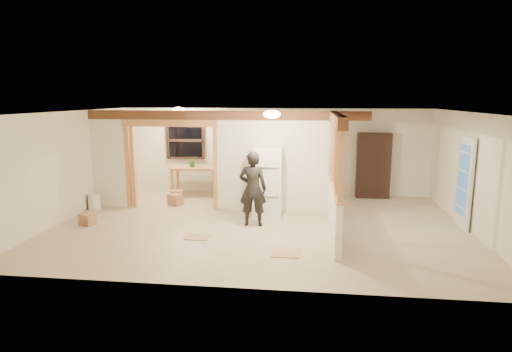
# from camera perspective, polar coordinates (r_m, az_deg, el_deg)

# --- Properties ---
(floor) EXTENTS (9.00, 6.50, 0.01)m
(floor) POSITION_cam_1_polar(r_m,az_deg,el_deg) (9.64, 0.50, -6.54)
(floor) COLOR #C7B094
(floor) RESTS_ON ground
(ceiling) EXTENTS (9.00, 6.50, 0.01)m
(ceiling) POSITION_cam_1_polar(r_m,az_deg,el_deg) (9.23, 0.52, 8.51)
(ceiling) COLOR white
(wall_back) EXTENTS (9.00, 0.01, 2.50)m
(wall_back) POSITION_cam_1_polar(r_m,az_deg,el_deg) (12.56, 2.19, 3.30)
(wall_back) COLOR silver
(wall_back) RESTS_ON floor
(wall_front) EXTENTS (9.00, 0.01, 2.50)m
(wall_front) POSITION_cam_1_polar(r_m,az_deg,el_deg) (6.20, -2.89, -4.15)
(wall_front) COLOR silver
(wall_front) RESTS_ON floor
(wall_left) EXTENTS (0.01, 6.50, 2.50)m
(wall_left) POSITION_cam_1_polar(r_m,az_deg,el_deg) (10.82, -23.90, 1.25)
(wall_left) COLOR silver
(wall_left) RESTS_ON floor
(wall_right) EXTENTS (0.01, 6.50, 2.50)m
(wall_right) POSITION_cam_1_polar(r_m,az_deg,el_deg) (9.92, 27.30, 0.21)
(wall_right) COLOR silver
(wall_right) RESTS_ON floor
(partition_left_stub) EXTENTS (0.90, 0.12, 2.50)m
(partition_left_stub) POSITION_cam_1_polar(r_m,az_deg,el_deg) (11.65, -19.00, 2.17)
(partition_left_stub) COLOR silver
(partition_left_stub) RESTS_ON floor
(partition_center) EXTENTS (2.80, 0.12, 2.50)m
(partition_center) POSITION_cam_1_polar(r_m,az_deg,el_deg) (10.51, 2.33, 1.90)
(partition_center) COLOR silver
(partition_center) RESTS_ON floor
(doorway_frame) EXTENTS (2.46, 0.14, 2.20)m
(doorway_frame) POSITION_cam_1_polar(r_m,az_deg,el_deg) (11.05, -11.23, 1.34)
(doorway_frame) COLOR tan
(doorway_frame) RESTS_ON floor
(header_beam_back) EXTENTS (7.00, 0.18, 0.22)m
(header_beam_back) POSITION_cam_1_polar(r_m,az_deg,el_deg) (10.57, -4.18, 8.08)
(header_beam_back) COLOR brown
(header_beam_back) RESTS_ON ceiling
(header_beam_right) EXTENTS (0.18, 3.30, 0.22)m
(header_beam_right) POSITION_cam_1_polar(r_m,az_deg,el_deg) (8.79, 10.73, 7.45)
(header_beam_right) COLOR brown
(header_beam_right) RESTS_ON ceiling
(pony_wall) EXTENTS (0.12, 3.20, 1.00)m
(pony_wall) POSITION_cam_1_polar(r_m,az_deg,el_deg) (9.08, 10.33, -4.48)
(pony_wall) COLOR silver
(pony_wall) RESTS_ON floor
(stud_partition) EXTENTS (0.14, 3.20, 1.32)m
(stud_partition) POSITION_cam_1_polar(r_m,az_deg,el_deg) (8.86, 10.57, 2.79)
(stud_partition) COLOR tan
(stud_partition) RESTS_ON pony_wall
(window_back) EXTENTS (1.12, 0.10, 1.10)m
(window_back) POSITION_cam_1_polar(r_m,az_deg,el_deg) (12.92, -9.44, 4.70)
(window_back) COLOR black
(window_back) RESTS_ON wall_back
(french_door) EXTENTS (0.12, 0.86, 2.00)m
(french_door) POSITION_cam_1_polar(r_m,az_deg,el_deg) (10.30, 26.02, -0.75)
(french_door) COLOR white
(french_door) RESTS_ON floor
(ceiling_dome_main) EXTENTS (0.36, 0.36, 0.16)m
(ceiling_dome_main) POSITION_cam_1_polar(r_m,az_deg,el_deg) (8.70, 2.13, 8.25)
(ceiling_dome_main) COLOR #FFEABF
(ceiling_dome_main) RESTS_ON ceiling
(ceiling_dome_util) EXTENTS (0.32, 0.32, 0.14)m
(ceiling_dome_util) POSITION_cam_1_polar(r_m,az_deg,el_deg) (12.00, -10.28, 8.70)
(ceiling_dome_util) COLOR #FFEABF
(ceiling_dome_util) RESTS_ON ceiling
(hanging_bulb) EXTENTS (0.07, 0.07, 0.07)m
(hanging_bulb) POSITION_cam_1_polar(r_m,az_deg,el_deg) (11.20, -8.83, 7.09)
(hanging_bulb) COLOR #FFD88C
(hanging_bulb) RESTS_ON ceiling
(refrigerator) EXTENTS (0.68, 0.66, 1.66)m
(refrigerator) POSITION_cam_1_polar(r_m,az_deg,el_deg) (10.21, 1.57, -0.76)
(refrigerator) COLOR white
(refrigerator) RESTS_ON floor
(woman) EXTENTS (0.61, 0.40, 1.67)m
(woman) POSITION_cam_1_polar(r_m,az_deg,el_deg) (9.40, -0.43, -1.70)
(woman) COLOR black
(woman) RESTS_ON floor
(work_table) EXTENTS (1.35, 0.70, 0.84)m
(work_table) POSITION_cam_1_polar(r_m,az_deg,el_deg) (12.50, -8.07, -0.69)
(work_table) COLOR tan
(work_table) RESTS_ON floor
(potted_plant) EXTENTS (0.35, 0.33, 0.31)m
(potted_plant) POSITION_cam_1_polar(r_m,az_deg,el_deg) (12.39, -8.47, 1.91)
(potted_plant) COLOR #326729
(potted_plant) RESTS_ON work_table
(shop_vac) EXTENTS (0.51, 0.51, 0.55)m
(shop_vac) POSITION_cam_1_polar(r_m,az_deg,el_deg) (12.64, -17.51, -1.61)
(shop_vac) COLOR maroon
(shop_vac) RESTS_ON floor
(bookshelf) EXTENTS (0.92, 0.31, 1.84)m
(bookshelf) POSITION_cam_1_polar(r_m,az_deg,el_deg) (12.47, 15.38, 1.35)
(bookshelf) COLOR black
(bookshelf) RESTS_ON floor
(bucket) EXTENTS (0.38, 0.38, 0.39)m
(bucket) POSITION_cam_1_polar(r_m,az_deg,el_deg) (11.61, -20.72, -3.26)
(bucket) COLOR silver
(bucket) RESTS_ON floor
(box_util_a) EXTENTS (0.40, 0.38, 0.28)m
(box_util_a) POSITION_cam_1_polar(r_m,az_deg,el_deg) (12.07, -10.54, -2.53)
(box_util_a) COLOR #AB7652
(box_util_a) RESTS_ON floor
(box_util_b) EXTENTS (0.41, 0.41, 0.29)m
(box_util_b) POSITION_cam_1_polar(r_m,az_deg,el_deg) (11.54, -10.67, -3.10)
(box_util_b) COLOR #AB7652
(box_util_b) RESTS_ON floor
(box_front) EXTENTS (0.39, 0.35, 0.26)m
(box_front) POSITION_cam_1_polar(r_m,az_deg,el_deg) (10.32, -21.53, -5.38)
(box_front) COLOR #AB7652
(box_front) RESTS_ON floor
(floor_panel_near) EXTENTS (0.53, 0.53, 0.02)m
(floor_panel_near) POSITION_cam_1_polar(r_m,az_deg,el_deg) (7.97, 4.07, -10.16)
(floor_panel_near) COLOR tan
(floor_panel_near) RESTS_ON floor
(floor_panel_far) EXTENTS (0.50, 0.41, 0.02)m
(floor_panel_far) POSITION_cam_1_polar(r_m,az_deg,el_deg) (8.88, -7.78, -8.07)
(floor_panel_far) COLOR tan
(floor_panel_far) RESTS_ON floor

